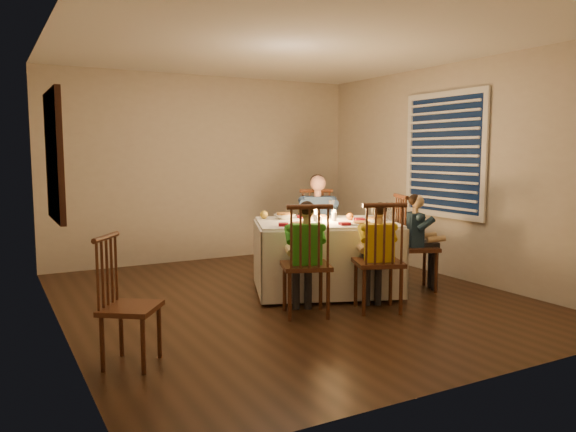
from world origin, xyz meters
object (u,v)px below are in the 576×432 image
chair_near_left (306,315)px  child_green (306,315)px  dining_table (326,242)px  child_yellow (377,310)px  serving_bowl (284,217)px  child_teal (415,289)px  chair_adult (317,275)px  chair_end (415,289)px  chair_extra (132,364)px  adult (317,275)px  chair_near_right (377,310)px

chair_near_left → child_green: child_green is taller
dining_table → chair_near_left: dining_table is taller
child_yellow → serving_bowl: 1.54m
child_teal → serving_bowl: serving_bowl is taller
chair_adult → chair_end: (0.60, -1.13, 0.00)m
child_green → child_teal: size_ratio=1.01×
chair_extra → child_yellow: bearing=-47.9°
chair_end → chair_extra: chair_end is taller
dining_table → chair_near_left: 1.08m
adult → serving_bowl: bearing=-126.0°
chair_near_left → adult: adult is taller
chair_near_left → child_teal: bearing=-150.0°
chair_near_left → chair_end: size_ratio=1.00×
chair_near_right → chair_end: size_ratio=1.00×
serving_bowl → chair_near_right: bearing=-74.1°
chair_extra → child_teal: (3.32, 0.75, 0.00)m
chair_adult → child_green: bearing=-99.6°
chair_adult → child_yellow: chair_adult is taller
child_yellow → child_teal: child_teal is taller
chair_near_left → child_yellow: bearing=-176.1°
adult → child_teal: bearing=-36.6°
chair_end → child_teal: (0.00, 0.00, 0.00)m
chair_adult → chair_near_left: same height
chair_near_left → child_teal: 1.61m
serving_bowl → child_green: bearing=-107.7°
chair_end → dining_table: bearing=89.5°
child_green → child_yellow: bearing=-176.1°
child_teal → serving_bowl: 1.68m
adult → child_green: 1.72m
chair_near_left → chair_extra: (-1.74, -0.47, 0.00)m
chair_extra → child_teal: 3.41m
chair_near_left → serving_bowl: 1.37m
dining_table → adult: (0.35, 0.74, -0.56)m
chair_near_right → chair_extra: (-2.43, -0.27, 0.00)m
child_yellow → serving_bowl: bearing=-52.1°
chair_end → child_green: 1.61m
dining_table → child_teal: size_ratio=1.68×
chair_adult → child_yellow: size_ratio=1.01×
chair_adult → adult: (0.00, 0.00, 0.00)m
dining_table → chair_end: (0.95, -0.39, -0.56)m
adult → chair_near_right: bearing=-75.0°
dining_table → child_yellow: (0.05, -0.86, -0.56)m
chair_end → adult: (-0.60, 1.13, 0.00)m
adult → child_green: size_ratio=1.16×
chair_near_right → child_yellow: bearing=-0.0°
dining_table → adult: 1.00m
chair_end → adult: 1.28m
chair_near_right → child_yellow: (0.00, 0.00, 0.00)m
dining_table → child_green: size_ratio=1.66×
chair_end → chair_extra: (-3.32, -0.75, 0.00)m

